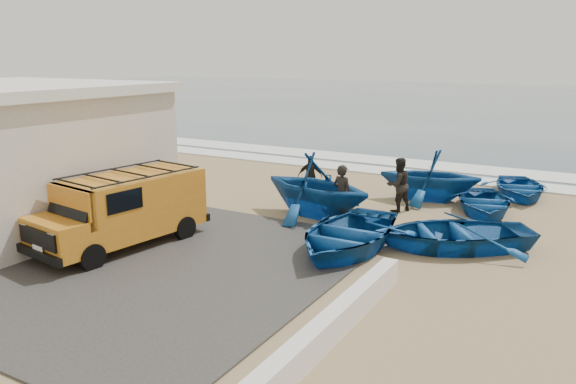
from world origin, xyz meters
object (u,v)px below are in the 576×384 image
at_px(boat_far_left, 430,175).
at_px(fisherman_back, 310,176).
at_px(boat_far_right, 519,187).
at_px(fisherman_middle, 398,185).
at_px(parapet, 336,321).
at_px(fisherman_front, 342,194).
at_px(boat_near_left, 347,234).
at_px(boat_mid_left, 316,185).
at_px(boat_near_right, 452,233).
at_px(van, 125,207).
at_px(boat_mid_right, 483,202).

bearing_deg(boat_far_left, fisherman_back, -79.13).
relative_size(boat_far_right, fisherman_middle, 1.92).
bearing_deg(parapet, fisherman_front, 113.69).
bearing_deg(boat_near_left, boat_mid_left, 131.07).
bearing_deg(fisherman_middle, boat_near_left, 36.79).
bearing_deg(boat_near_left, boat_near_right, 32.28).
height_order(boat_far_left, fisherman_back, boat_far_left).
relative_size(boat_mid_left, fisherman_back, 2.56).
xyz_separation_m(van, fisherman_front, (4.28, 4.95, -0.17)).
relative_size(boat_near_right, boat_far_right, 1.22).
height_order(boat_mid_left, boat_far_right, boat_mid_left).
relative_size(boat_near_left, boat_far_right, 1.28).
bearing_deg(boat_mid_left, van, 158.99).
bearing_deg(boat_far_left, fisherman_front, -32.24).
bearing_deg(van, fisherman_front, 57.00).
relative_size(boat_near_left, boat_mid_right, 1.26).
relative_size(parapet, boat_far_left, 1.69).
bearing_deg(boat_mid_right, fisherman_middle, -170.97).
xyz_separation_m(boat_near_left, boat_far_left, (0.38, 6.44, 0.47)).
bearing_deg(fisherman_middle, boat_mid_right, 150.68).
distance_m(boat_near_left, boat_mid_right, 6.19).
bearing_deg(boat_near_right, parapet, -38.57).
bearing_deg(fisherman_middle, boat_near_right, 76.39).
distance_m(boat_near_left, boat_mid_left, 3.42).
bearing_deg(fisherman_front, fisherman_middle, -101.86).
height_order(boat_mid_right, boat_far_right, boat_mid_right).
bearing_deg(fisherman_back, fisherman_front, -73.41).
bearing_deg(boat_mid_left, fisherman_front, -93.77).
xyz_separation_m(boat_near_right, boat_far_right, (0.73, 7.02, -0.08)).
bearing_deg(fisherman_back, parapet, -87.32).
relative_size(van, fisherman_front, 2.67).
xyz_separation_m(boat_far_right, fisherman_front, (-4.33, -6.34, 0.57)).
bearing_deg(boat_near_left, van, -154.34).
height_order(boat_mid_right, fisherman_middle, fisherman_middle).
distance_m(boat_mid_right, fisherman_front, 5.03).
height_order(parapet, boat_mid_left, boat_mid_left).
distance_m(boat_far_right, fisherman_front, 7.70).
relative_size(parapet, boat_near_right, 1.40).
bearing_deg(fisherman_middle, fisherman_back, -59.67).
bearing_deg(boat_near_right, fisherman_back, -150.12).
distance_m(van, fisherman_middle, 8.94).
relative_size(boat_mid_right, fisherman_back, 2.30).
xyz_separation_m(boat_far_right, fisherman_middle, (-3.28, -4.11, 0.55)).
height_order(van, boat_far_right, van).
bearing_deg(boat_near_right, van, -93.87).
height_order(parapet, fisherman_front, fisherman_front).
bearing_deg(boat_mid_left, boat_near_right, -90.90).
bearing_deg(van, parapet, -5.85).
bearing_deg(van, boat_near_left, 34.13).
bearing_deg(boat_far_right, boat_near_left, -127.31).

